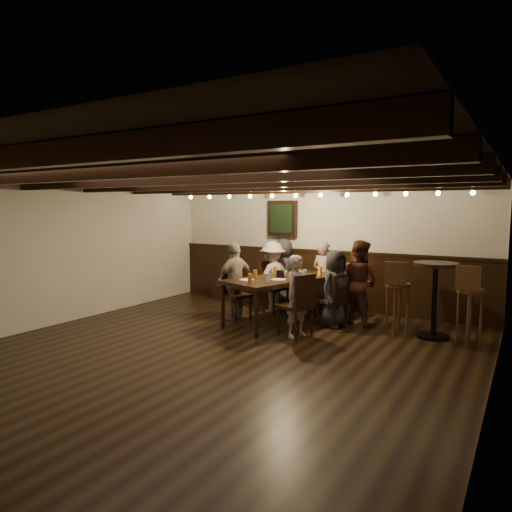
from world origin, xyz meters
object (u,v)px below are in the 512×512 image
Objects in this scene: chair_left_near at (273,296)px; person_right_far at (298,296)px; person_bench_left at (283,273)px; person_right_near at (335,289)px; chair_right_near at (333,310)px; person_bench_centre at (323,277)px; chair_right_far at (296,317)px; dining_table at (284,281)px; chair_left_far at (236,304)px; bar_stool_right at (469,316)px; person_bench_right at (359,282)px; person_left_far at (235,281)px; high_top_table at (435,289)px; person_left_near at (272,277)px; bar_stool_left at (397,308)px.

chair_left_near is 1.76m from person_right_far.
person_right_near is (1.44, -0.92, -0.04)m from person_bench_left.
person_bench_centre reaches higher than chair_right_near.
person_right_near is at bearing -1.88° from chair_right_far.
dining_table is 2.39× the size of chair_left_near.
chair_right_far reaches higher than chair_left_far.
dining_table is 2.89m from bar_stool_right.
person_right_near is (0.54, -0.79, -0.04)m from person_bench_centre.
person_bench_right is 1.05× the size of person_left_far.
chair_left_near is 0.62m from person_bench_left.
person_bench_left is (-1.15, 1.77, 0.38)m from chair_right_far.
chair_right_near is at bearing -174.57° from high_top_table.
person_right_far is at bearing -30.96° from dining_table.
chair_left_near is 1.44m from chair_right_near.
person_left_far is (-0.27, -0.86, 0.01)m from person_left_near.
person_left_near is at bearing -178.03° from chair_left_far.
chair_right_far reaches higher than chair_right_near.
person_right_far is at bearing -180.00° from person_right_near.
chair_left_far is at bearing 121.49° from person_right_near.
bar_stool_right is at bearing -73.07° from chair_right_near.
person_bench_right is (1.72, -0.53, 0.03)m from person_bench_left.
high_top_table reaches higher than chair_right_far.
dining_table is at bearing -177.86° from bar_stool_left.
chair_left_near is 1.70m from chair_right_far.
person_right_far is at bearing 59.04° from person_left_near.
person_bench_right is 1.24× the size of high_top_table.
person_bench_right is at bearing 170.54° from person_bench_centre.
person_left_near is 2.97m from high_top_table.
person_right_near reaches higher than high_top_table.
chair_right_far is at bearing 90.00° from person_left_far.
person_right_far is (0.58, -0.65, -0.10)m from dining_table.
person_left_near is 0.90m from person_left_far.
chair_right_far is (1.11, -1.29, 0.00)m from chair_left_near.
dining_table is 1.90m from bar_stool_left.
person_right_near is at bearing -174.12° from high_top_table.
bar_stool_right is at bearing -52.62° from chair_right_far.
chair_left_far is 1.71m from person_bench_centre.
chair_left_near is 0.67× the size of person_bench_right.
person_right_far is (1.14, -1.29, 0.33)m from chair_left_near.
person_left_far is at bearing -90.00° from chair_left_far.
bar_stool_left is at bearing -169.79° from bar_stool_right.
high_top_table is at bearing 169.93° from bar_stool_right.
chair_left_near reaches higher than chair_right_near.
high_top_table is 0.99× the size of bar_stool_left.
chair_right_far is 0.76× the size of person_right_near.
chair_left_far is at bearing 0.07° from chair_left_near.
person_right_near is (0.03, -0.01, 0.37)m from chair_right_near.
chair_left_far is 0.64× the size of person_bench_right.
chair_right_near is 0.66m from person_bench_right.
dining_table is 0.88m from person_right_near.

